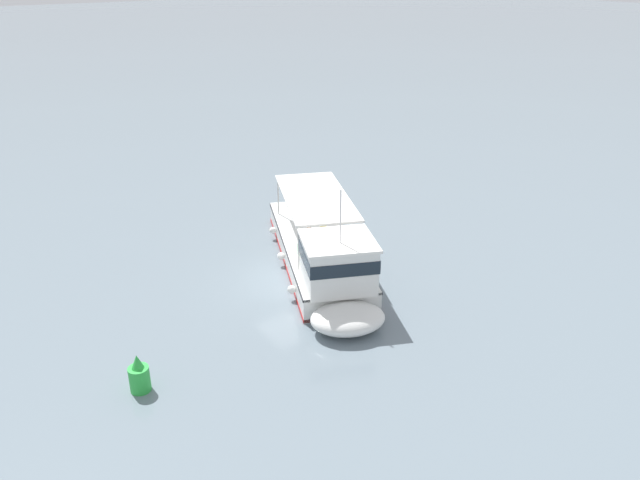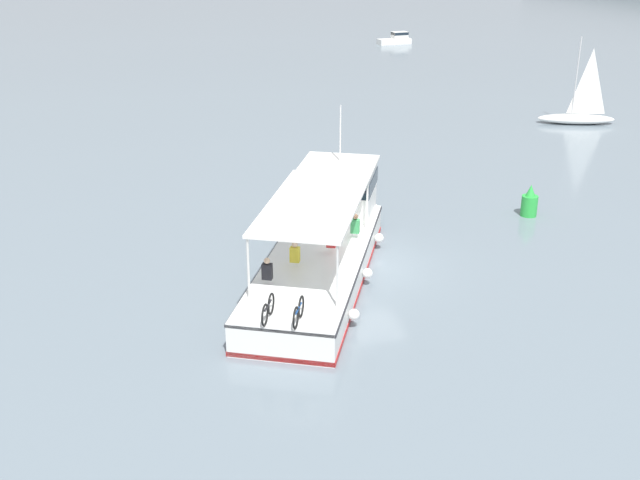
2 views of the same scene
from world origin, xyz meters
TOP-DOWN VIEW (x-y plane):
  - ground_plane at (0.00, 0.00)m, footprint 400.00×400.00m
  - ferry_main at (-0.61, -1.54)m, footprint 12.83×8.14m
  - channel_buoy at (-3.57, 8.30)m, footprint 0.70×0.70m

SIDE VIEW (x-z plane):
  - ground_plane at x=0.00m, z-range 0.00..0.00m
  - channel_buoy at x=-3.57m, z-range -0.13..1.27m
  - ferry_main at x=-0.61m, z-range -1.64..3.68m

